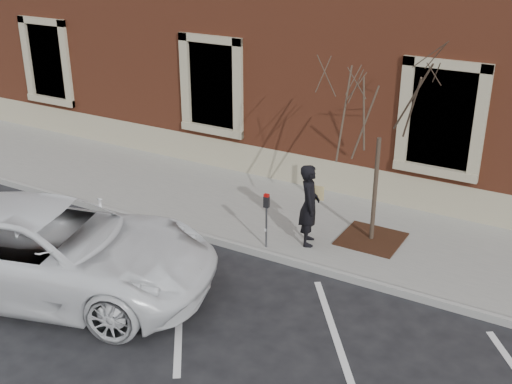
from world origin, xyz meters
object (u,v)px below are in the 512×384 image
Objects in this scene: parking_meter at (266,211)px; sapling at (382,108)px; man at (309,205)px; white_truck at (53,249)px.

parking_meter is 0.29× the size of sapling.
parking_meter is at bearing 107.90° from man.
man is 5.08m from white_truck.
white_truck is (-2.73, -3.18, -0.14)m from parking_meter.
man is 0.90m from parking_meter.
sapling is (1.77, 1.41, 2.06)m from parking_meter.
parking_meter is (-0.67, -0.60, -0.04)m from man.
sapling is 6.79m from white_truck.
sapling is 0.68× the size of white_truck.
parking_meter is 3.06m from sapling.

